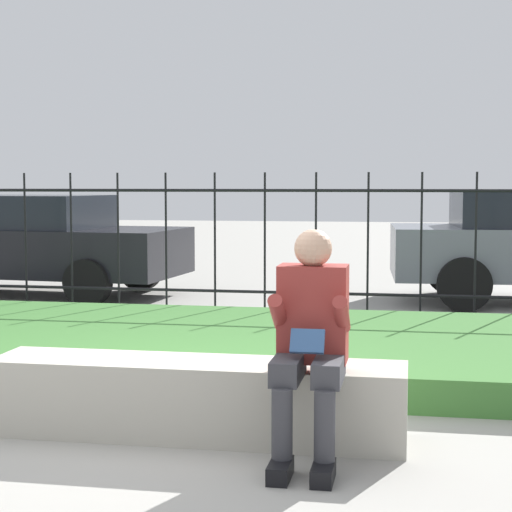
% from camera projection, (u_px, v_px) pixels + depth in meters
% --- Properties ---
extents(ground_plane, '(60.00, 60.00, 0.00)m').
position_uv_depth(ground_plane, '(144.00, 433.00, 5.17)').
color(ground_plane, '#9E9B93').
extents(stone_bench, '(2.47, 0.50, 0.46)m').
position_uv_depth(stone_bench, '(197.00, 403.00, 5.09)').
color(stone_bench, '#B7B2A3').
rests_on(stone_bench, ground_plane).
extents(person_seated_reader, '(0.42, 0.73, 1.26)m').
position_uv_depth(person_seated_reader, '(311.00, 335.00, 4.65)').
color(person_seated_reader, black).
rests_on(person_seated_reader, ground_plane).
extents(grass_berm, '(9.27, 3.04, 0.24)m').
position_uv_depth(grass_berm, '(223.00, 346.00, 7.33)').
color(grass_berm, '#3D7533').
rests_on(grass_berm, ground_plane).
extents(iron_fence, '(7.27, 0.03, 1.64)m').
position_uv_depth(iron_fence, '(265.00, 244.00, 9.32)').
color(iron_fence, black).
rests_on(iron_fence, ground_plane).
extents(car_parked_left, '(4.37, 2.15, 1.36)m').
position_uv_depth(car_parked_left, '(24.00, 242.00, 11.67)').
color(car_parked_left, black).
rests_on(car_parked_left, ground_plane).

